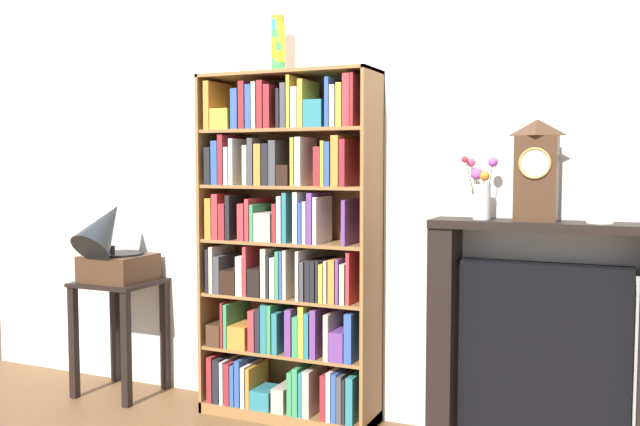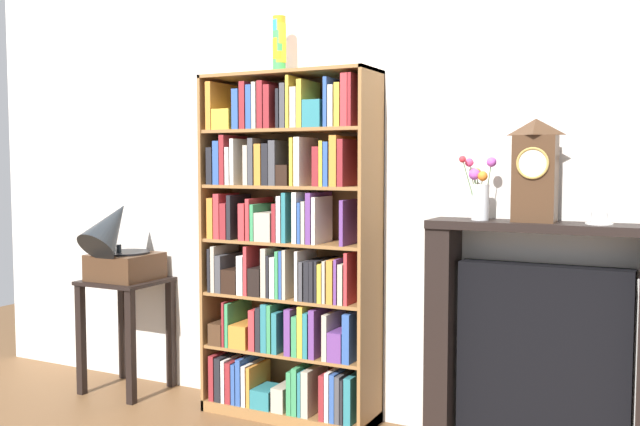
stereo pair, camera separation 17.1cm
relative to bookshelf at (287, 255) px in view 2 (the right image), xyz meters
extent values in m
cube|color=brown|center=(0.01, -0.08, -0.90)|extent=(7.91, 6.40, 0.02)
cube|color=silver|center=(0.12, 0.20, 0.44)|extent=(4.91, 0.08, 2.67)
cube|color=olive|center=(-0.47, 0.01, 0.04)|extent=(0.02, 0.31, 1.87)
cube|color=olive|center=(0.49, 0.01, 0.04)|extent=(0.02, 0.31, 1.87)
cube|color=brown|center=(0.01, 0.16, 0.04)|extent=(0.97, 0.01, 1.87)
cube|color=olive|center=(0.01, 0.01, 0.97)|extent=(0.97, 0.31, 0.02)
cube|color=olive|center=(0.01, 0.01, -0.86)|extent=(0.97, 0.31, 0.06)
cube|color=maroon|center=(-0.41, -0.01, -0.70)|extent=(0.03, 0.26, 0.25)
cube|color=black|center=(-0.37, -0.03, -0.71)|extent=(0.04, 0.21, 0.25)
cube|color=white|center=(-0.34, -0.02, -0.71)|extent=(0.02, 0.22, 0.24)
cube|color=maroon|center=(-0.30, -0.02, -0.72)|extent=(0.03, 0.24, 0.23)
cube|color=#2D519E|center=(-0.27, -0.03, -0.72)|extent=(0.02, 0.21, 0.23)
cube|color=#2D519E|center=(-0.24, -0.03, -0.70)|extent=(0.03, 0.21, 0.26)
cube|color=white|center=(-0.20, -0.03, -0.72)|extent=(0.02, 0.21, 0.22)
cube|color=orange|center=(-0.17, -0.02, -0.72)|extent=(0.02, 0.23, 0.22)
cube|color=teal|center=(-0.10, -0.05, -0.78)|extent=(0.12, 0.18, 0.10)
cube|color=#B2A893|center=(0.01, -0.03, -0.77)|extent=(0.07, 0.21, 0.13)
cube|color=#388E56|center=(0.08, -0.01, -0.72)|extent=(0.03, 0.26, 0.23)
cube|color=#388E56|center=(0.11, -0.03, -0.70)|extent=(0.03, 0.21, 0.25)
cube|color=teal|center=(0.15, -0.03, -0.71)|extent=(0.02, 0.20, 0.24)
cube|color=#B2A893|center=(0.18, -0.01, -0.71)|extent=(0.04, 0.25, 0.25)
cube|color=maroon|center=(0.28, -0.02, -0.71)|extent=(0.03, 0.23, 0.24)
cube|color=white|center=(0.31, -0.01, -0.70)|extent=(0.02, 0.24, 0.26)
cube|color=#2D519E|center=(0.34, 0.00, -0.71)|extent=(0.03, 0.27, 0.25)
cube|color=#424247|center=(0.36, -0.01, -0.71)|extent=(0.03, 0.25, 0.24)
cube|color=black|center=(0.39, -0.03, -0.72)|extent=(0.02, 0.22, 0.23)
cube|color=teal|center=(0.42, -0.02, -0.71)|extent=(0.04, 0.23, 0.24)
cube|color=olive|center=(0.01, 0.01, -0.52)|extent=(0.94, 0.29, 0.02)
cube|color=#472D1C|center=(-0.39, -0.03, -0.45)|extent=(0.09, 0.21, 0.12)
cube|color=maroon|center=(-0.33, -0.03, -0.39)|extent=(0.02, 0.21, 0.25)
cube|color=#388E56|center=(-0.31, -0.01, -0.39)|extent=(0.02, 0.25, 0.24)
cube|color=orange|center=(-0.24, -0.03, -0.45)|extent=(0.11, 0.22, 0.13)
cube|color=#C63338|center=(-0.15, -0.01, -0.40)|extent=(0.04, 0.26, 0.22)
cube|color=black|center=(-0.11, -0.03, -0.40)|extent=(0.03, 0.21, 0.24)
cube|color=teal|center=(-0.07, -0.01, -0.39)|extent=(0.04, 0.25, 0.26)
cube|color=#388E56|center=(-0.04, -0.03, -0.39)|extent=(0.02, 0.22, 0.26)
cube|color=teal|center=(0.00, -0.01, -0.40)|extent=(0.03, 0.26, 0.22)
cube|color=#663884|center=(0.07, 0.00, -0.39)|extent=(0.04, 0.27, 0.25)
cube|color=#388E56|center=(0.12, -0.02, -0.41)|extent=(0.03, 0.22, 0.21)
cube|color=gold|center=(0.15, 0.00, -0.38)|extent=(0.03, 0.27, 0.27)
cube|color=teal|center=(0.18, -0.03, -0.40)|extent=(0.03, 0.22, 0.24)
cube|color=#663884|center=(0.22, 0.00, -0.39)|extent=(0.03, 0.27, 0.26)
cube|color=#B2A893|center=(0.29, -0.01, -0.40)|extent=(0.03, 0.24, 0.24)
cube|color=#663884|center=(0.35, -0.03, -0.44)|extent=(0.08, 0.22, 0.15)
cube|color=#2D519E|center=(0.41, -0.01, -0.39)|extent=(0.04, 0.26, 0.25)
cube|color=olive|center=(0.01, 0.01, -0.23)|extent=(0.94, 0.29, 0.02)
cube|color=black|center=(-0.42, -0.03, -0.10)|extent=(0.02, 0.21, 0.24)
cube|color=#B2A893|center=(-0.40, -0.01, -0.09)|extent=(0.02, 0.25, 0.26)
cube|color=#424247|center=(-0.36, -0.02, -0.11)|extent=(0.04, 0.23, 0.21)
cube|color=black|center=(-0.29, -0.01, -0.15)|extent=(0.10, 0.24, 0.13)
cube|color=white|center=(-0.22, -0.02, -0.11)|extent=(0.04, 0.23, 0.21)
cube|color=#C63338|center=(-0.18, -0.02, -0.08)|extent=(0.02, 0.24, 0.27)
cube|color=black|center=(-0.13, -0.04, -0.14)|extent=(0.07, 0.19, 0.15)
cube|color=#B2A893|center=(-0.07, -0.01, -0.09)|extent=(0.03, 0.26, 0.26)
cube|color=black|center=(-0.04, -0.01, -0.10)|extent=(0.02, 0.25, 0.23)
cube|color=white|center=(-0.02, -0.02, -0.11)|extent=(0.03, 0.24, 0.22)
cube|color=#388E56|center=(0.01, -0.02, -0.09)|extent=(0.02, 0.22, 0.25)
cube|color=#2D519E|center=(0.03, -0.02, -0.09)|extent=(0.02, 0.23, 0.25)
cube|color=#B2A893|center=(0.06, -0.02, -0.09)|extent=(0.02, 0.22, 0.26)
cube|color=white|center=(0.13, -0.03, -0.09)|extent=(0.02, 0.22, 0.26)
cube|color=#424247|center=(0.16, -0.02, -0.11)|extent=(0.02, 0.23, 0.21)
cube|color=black|center=(0.19, -0.02, -0.11)|extent=(0.03, 0.23, 0.21)
cube|color=black|center=(0.22, -0.02, -0.11)|extent=(0.02, 0.24, 0.21)
cube|color=black|center=(0.24, 0.00, -0.11)|extent=(0.02, 0.26, 0.21)
cube|color=gold|center=(0.26, -0.01, -0.12)|extent=(0.02, 0.25, 0.20)
cube|color=#B2A893|center=(0.29, -0.02, -0.11)|extent=(0.02, 0.23, 0.22)
cube|color=orange|center=(0.32, -0.01, -0.10)|extent=(0.03, 0.26, 0.22)
cube|color=#663884|center=(0.35, -0.03, -0.10)|extent=(0.02, 0.22, 0.23)
cube|color=#B2A893|center=(0.38, -0.02, -0.11)|extent=(0.03, 0.23, 0.21)
cube|color=#C63338|center=(0.41, -0.03, -0.08)|extent=(0.02, 0.21, 0.27)
cube|color=olive|center=(0.01, 0.01, 0.07)|extent=(0.94, 0.29, 0.02)
cube|color=orange|center=(-0.41, -0.01, 0.19)|extent=(0.04, 0.25, 0.22)
cube|color=#C63338|center=(-0.37, -0.03, 0.21)|extent=(0.04, 0.20, 0.25)
cube|color=maroon|center=(-0.32, -0.03, 0.18)|extent=(0.04, 0.22, 0.20)
cube|color=black|center=(-0.29, -0.03, 0.20)|extent=(0.02, 0.21, 0.24)
cube|color=#C63338|center=(-0.20, -0.03, 0.18)|extent=(0.04, 0.22, 0.20)
cube|color=#C63338|center=(-0.17, -0.01, 0.19)|extent=(0.02, 0.25, 0.23)
cube|color=#388E56|center=(-0.14, -0.01, 0.18)|extent=(0.02, 0.25, 0.20)
cube|color=#B2A893|center=(-0.07, -0.04, 0.16)|extent=(0.10, 0.20, 0.15)
cube|color=maroon|center=(0.00, -0.03, 0.18)|extent=(0.02, 0.21, 0.20)
cube|color=white|center=(0.02, 0.00, 0.20)|extent=(0.02, 0.27, 0.24)
cube|color=teal|center=(0.06, -0.03, 0.21)|extent=(0.02, 0.22, 0.26)
cube|color=white|center=(0.12, -0.02, 0.21)|extent=(0.03, 0.24, 0.27)
cube|color=#2D519E|center=(0.15, -0.01, 0.19)|extent=(0.02, 0.25, 0.21)
cube|color=#B2A893|center=(0.17, -0.02, 0.19)|extent=(0.02, 0.23, 0.22)
cube|color=#663884|center=(0.20, -0.01, 0.21)|extent=(0.03, 0.26, 0.26)
cube|color=white|center=(0.23, -0.03, 0.20)|extent=(0.02, 0.21, 0.24)
cube|color=#663884|center=(0.39, -0.02, 0.20)|extent=(0.02, 0.23, 0.23)
cube|color=olive|center=(0.01, 0.01, 0.37)|extent=(0.94, 0.29, 0.02)
cube|color=black|center=(-0.41, -0.03, 0.48)|extent=(0.04, 0.21, 0.20)
cube|color=#2D519E|center=(-0.37, -0.01, 0.50)|extent=(0.04, 0.24, 0.24)
cube|color=maroon|center=(-0.33, -0.01, 0.52)|extent=(0.03, 0.24, 0.27)
cube|color=white|center=(-0.29, -0.01, 0.48)|extent=(0.02, 0.25, 0.20)
cube|color=white|center=(-0.26, 0.00, 0.51)|extent=(0.02, 0.26, 0.25)
cube|color=#B2A893|center=(-0.18, -0.01, 0.49)|extent=(0.03, 0.24, 0.21)
cube|color=#424247|center=(-0.14, 0.00, 0.51)|extent=(0.03, 0.26, 0.25)
cube|color=orange|center=(-0.10, -0.01, 0.49)|extent=(0.04, 0.25, 0.22)
cube|color=black|center=(-0.06, -0.03, 0.49)|extent=(0.04, 0.21, 0.22)
cube|color=#424247|center=(-0.01, 0.00, 0.50)|extent=(0.04, 0.26, 0.24)
cube|color=black|center=(0.04, -0.05, 0.44)|extent=(0.07, 0.18, 0.11)
cube|color=gold|center=(0.10, -0.01, 0.50)|extent=(0.02, 0.24, 0.25)
cube|color=white|center=(0.13, -0.03, 0.51)|extent=(0.03, 0.21, 0.25)
cube|color=maroon|center=(0.24, -0.02, 0.48)|extent=(0.04, 0.23, 0.20)
cube|color=gold|center=(0.27, -0.02, 0.50)|extent=(0.02, 0.24, 0.23)
cube|color=#2D519E|center=(0.30, -0.03, 0.49)|extent=(0.03, 0.20, 0.22)
cube|color=orange|center=(0.34, -0.01, 0.51)|extent=(0.04, 0.26, 0.26)
cube|color=maroon|center=(0.38, -0.02, 0.50)|extent=(0.03, 0.24, 0.24)
cube|color=olive|center=(0.01, 0.01, 0.67)|extent=(0.94, 0.29, 0.02)
cube|color=orange|center=(-0.41, -0.01, 0.81)|extent=(0.03, 0.26, 0.26)
cube|color=gold|center=(-0.33, -0.02, 0.74)|extent=(0.11, 0.23, 0.11)
cube|color=#2D519E|center=(-0.24, -0.01, 0.79)|extent=(0.04, 0.26, 0.21)
cube|color=maroon|center=(-0.20, -0.03, 0.80)|extent=(0.03, 0.22, 0.25)
cube|color=#2D519E|center=(-0.15, -0.03, 0.80)|extent=(0.03, 0.22, 0.23)
cube|color=#B2A893|center=(-0.12, 0.00, 0.80)|extent=(0.03, 0.27, 0.24)
cube|color=maroon|center=(-0.09, -0.02, 0.80)|extent=(0.03, 0.23, 0.25)
cube|color=maroon|center=(-0.05, -0.01, 0.79)|extent=(0.04, 0.25, 0.23)
cube|color=black|center=(0.02, -0.01, 0.78)|extent=(0.02, 0.24, 0.20)
cube|color=#424247|center=(0.05, -0.03, 0.79)|extent=(0.03, 0.21, 0.23)
cube|color=gold|center=(0.08, -0.02, 0.81)|extent=(0.02, 0.23, 0.27)
cube|color=#B2A893|center=(0.11, -0.02, 0.78)|extent=(0.04, 0.23, 0.21)
cube|color=gold|center=(0.15, -0.03, 0.80)|extent=(0.03, 0.22, 0.24)
cube|color=teal|center=(0.22, -0.02, 0.75)|extent=(0.10, 0.23, 0.14)
cube|color=#2D519E|center=(0.30, -0.03, 0.80)|extent=(0.02, 0.21, 0.25)
cube|color=#B2A893|center=(0.32, -0.01, 0.78)|extent=(0.03, 0.26, 0.21)
cube|color=gold|center=(0.36, -0.02, 0.79)|extent=(0.03, 0.24, 0.22)
cube|color=#C63338|center=(0.40, -0.03, 0.81)|extent=(0.04, 0.22, 0.26)
cube|color=maroon|center=(0.43, 0.00, 0.81)|extent=(0.02, 0.26, 0.26)
cylinder|color=green|center=(-0.06, 0.04, 1.03)|extent=(0.07, 0.07, 0.11)
cylinder|color=white|center=(-0.06, 0.04, 1.05)|extent=(0.07, 0.07, 0.11)
cylinder|color=purple|center=(-0.06, 0.04, 1.07)|extent=(0.07, 0.07, 0.11)
cylinder|color=yellow|center=(-0.06, 0.04, 1.09)|extent=(0.07, 0.07, 0.11)
cylinder|color=orange|center=(-0.06, 0.04, 1.11)|extent=(0.07, 0.07, 0.11)
cylinder|color=orange|center=(-0.06, 0.04, 1.13)|extent=(0.07, 0.07, 0.11)
cylinder|color=green|center=(-0.06, 0.04, 1.15)|extent=(0.07, 0.07, 0.11)
cylinder|color=red|center=(-0.06, 0.04, 1.17)|extent=(0.07, 0.07, 0.11)
cylinder|color=yellow|center=(-0.06, 0.04, 1.19)|extent=(0.07, 0.07, 0.11)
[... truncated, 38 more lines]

